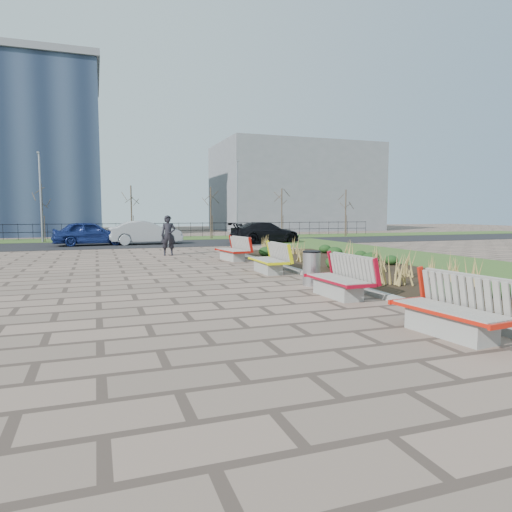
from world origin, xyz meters
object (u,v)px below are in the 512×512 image
object	(u,v)px
bench_b	(337,277)
bench_c	(268,258)
car_blue	(90,233)
bench_a	(450,307)
pedestrian	(168,235)
lamp_east	(237,200)
car_silver	(146,233)
lamp_west	(41,198)
bench_d	(232,249)
litter_bin	(312,269)
car_black	(265,232)

from	to	relation	value
bench_b	bench_c	world-z (taller)	same
car_blue	bench_a	bearing A→B (deg)	-173.74
pedestrian	lamp_east	distance (m)	14.47
car_silver	lamp_east	size ratio (longest dim) A/B	0.76
bench_a	bench_b	xyz separation A→B (m)	(0.00, 3.74, 0.00)
lamp_west	lamp_east	size ratio (longest dim) A/B	1.00
bench_d	lamp_west	bearing A→B (deg)	112.80
bench_d	litter_bin	size ratio (longest dim) A/B	2.19
bench_a	lamp_east	xyz separation A→B (m)	(5.00, 28.45, 2.54)
car_blue	lamp_east	size ratio (longest dim) A/B	0.74
bench_b	bench_c	size ratio (longest dim) A/B	1.00
pedestrian	car_blue	world-z (taller)	pedestrian
car_silver	car_black	distance (m)	7.87
bench_a	bench_d	size ratio (longest dim) A/B	1.00
pedestrian	litter_bin	bearing A→B (deg)	-71.63
bench_b	car_silver	distance (m)	20.59
car_black	bench_d	bearing A→B (deg)	144.90
car_black	lamp_west	world-z (taller)	lamp_west
litter_bin	lamp_west	xyz separation A→B (m)	(-9.19, 22.90, 2.56)
bench_a	litter_bin	xyz separation A→B (m)	(0.19, 5.55, -0.02)
bench_b	bench_d	bearing A→B (deg)	88.65
car_blue	car_silver	world-z (taller)	car_blue
lamp_east	car_black	bearing A→B (deg)	-87.07
bench_c	pedestrian	world-z (taller)	pedestrian
bench_d	car_black	distance (m)	11.34
car_silver	lamp_west	bearing A→B (deg)	54.43
pedestrian	car_black	size ratio (longest dim) A/B	0.40
litter_bin	lamp_west	world-z (taller)	lamp_west
bench_c	pedestrian	size ratio (longest dim) A/B	1.09
bench_b	lamp_west	world-z (taller)	lamp_west
lamp_east	bench_d	bearing A→B (deg)	-107.77
bench_c	litter_bin	bearing A→B (deg)	-84.82
pedestrian	lamp_west	size ratio (longest dim) A/B	0.32
car_blue	litter_bin	bearing A→B (deg)	-169.39
bench_d	pedestrian	bearing A→B (deg)	117.41
car_silver	lamp_east	bearing A→B (deg)	-62.59
pedestrian	car_blue	distance (m)	8.95
bench_a	car_silver	world-z (taller)	car_silver
lamp_west	bench_b	bearing A→B (deg)	-69.99
bench_a	car_blue	size ratio (longest dim) A/B	0.47
bench_a	car_silver	distance (m)	24.31
bench_b	car_black	bearing A→B (deg)	73.21
bench_a	bench_d	world-z (taller)	same
litter_bin	lamp_east	world-z (taller)	lamp_east
litter_bin	lamp_east	bearing A→B (deg)	78.15
bench_c	bench_d	distance (m)	4.35
bench_a	litter_bin	size ratio (longest dim) A/B	2.19
bench_d	lamp_east	bearing A→B (deg)	65.04
lamp_east	lamp_west	bearing A→B (deg)	180.00
bench_a	car_black	size ratio (longest dim) A/B	0.43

